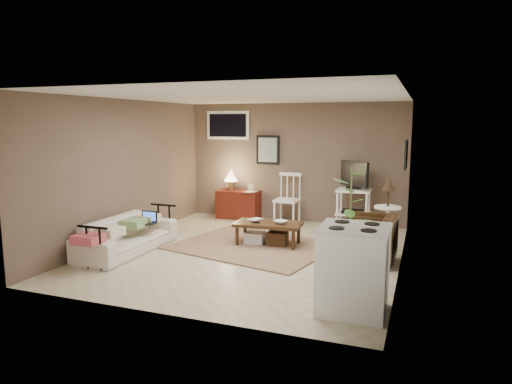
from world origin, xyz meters
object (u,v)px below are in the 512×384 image
at_px(stove, 353,269).
at_px(armchair, 368,236).
at_px(red_console, 238,202).
at_px(tv_stand, 354,194).
at_px(side_table, 388,205).
at_px(spindle_chair, 287,200).
at_px(coffee_table, 268,232).
at_px(potted_plant, 350,221).
at_px(sofa, 127,229).

bearing_deg(stove, armchair, 91.82).
xyz_separation_m(red_console, armchair, (2.95, -2.12, 0.02)).
height_order(tv_stand, side_table, tv_stand).
height_order(red_console, armchair, red_console).
height_order(red_console, spindle_chair, red_console).
height_order(coffee_table, armchair, armchair).
bearing_deg(potted_plant, armchair, 83.09).
height_order(coffee_table, spindle_chair, spindle_chair).
bearing_deg(sofa, armchair, -77.24).
distance_m(armchair, stove, 1.88).
height_order(potted_plant, stove, potted_plant).
height_order(coffee_table, red_console, red_console).
distance_m(coffee_table, tv_stand, 2.04).
height_order(red_console, tv_stand, tv_stand).
distance_m(spindle_chair, tv_stand, 1.32).
bearing_deg(spindle_chair, sofa, -122.58).
xyz_separation_m(armchair, stove, (0.06, -1.88, 0.09)).
bearing_deg(red_console, stove, -53.06).
height_order(side_table, potted_plant, potted_plant).
relative_size(sofa, armchair, 2.42).
xyz_separation_m(sofa, side_table, (3.79, 1.66, 0.34)).
distance_m(potted_plant, stove, 0.96).
bearing_deg(tv_stand, coffee_table, -125.10).
bearing_deg(coffee_table, tv_stand, 54.90).
height_order(sofa, tv_stand, tv_stand).
xyz_separation_m(coffee_table, potted_plant, (1.53, -1.30, 0.58)).
bearing_deg(potted_plant, tv_stand, 97.57).
xyz_separation_m(tv_stand, potted_plant, (0.39, -2.93, 0.12)).
distance_m(sofa, potted_plant, 3.51).
relative_size(sofa, red_console, 1.78).
relative_size(sofa, stove, 1.94).
height_order(side_table, armchair, side_table).
relative_size(coffee_table, tv_stand, 0.86).
bearing_deg(red_console, spindle_chair, -7.61).
bearing_deg(coffee_table, potted_plant, -40.31).
bearing_deg(coffee_table, red_console, 125.46).
xyz_separation_m(side_table, potted_plant, (-0.31, -1.84, 0.10)).
bearing_deg(coffee_table, armchair, -10.54).
xyz_separation_m(spindle_chair, tv_stand, (1.30, -0.03, 0.21)).
xyz_separation_m(sofa, potted_plant, (3.47, -0.18, 0.45)).
bearing_deg(armchair, side_table, 170.51).
distance_m(sofa, stove, 3.81).
distance_m(spindle_chair, stove, 4.28).
bearing_deg(side_table, sofa, -156.29).
distance_m(tv_stand, stove, 3.86).
height_order(armchair, potted_plant, potted_plant).
bearing_deg(side_table, stove, -92.79).
bearing_deg(side_table, potted_plant, -99.64).
relative_size(spindle_chair, armchair, 1.34).
bearing_deg(tv_stand, potted_plant, -82.43).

